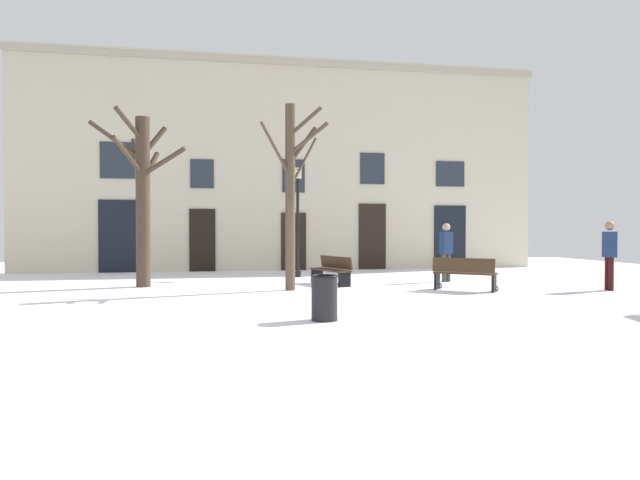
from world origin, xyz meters
name	(u,v)px	position (x,y,z in m)	size (l,w,h in m)	color
ground_plane	(334,299)	(0.00, 0.00, 0.00)	(33.14, 33.14, 0.00)	white
building_facade	(288,163)	(0.00, 9.27, 4.25)	(20.71, 0.60, 8.43)	beige
tree_left_of_center	(142,192)	(-4.75, 3.57, 2.66)	(2.77, 2.21, 4.91)	#423326
tree_center	(291,189)	(-0.74, 2.00, 2.69)	(1.83, 1.18, 4.92)	#4C3D2D
streetlamp	(298,209)	(-0.04, 5.94, 2.31)	(0.30, 0.30, 3.77)	black
litter_bin	(324,298)	(-0.75, -2.90, 0.41)	(0.49, 0.49, 0.80)	black
bench_far_corner	(332,270)	(0.59, 3.21, 0.43)	(1.01, 1.70, 0.84)	#3D2819
bench_near_lamp	(464,273)	(3.71, 1.03, 0.46)	(1.55, 1.35, 0.87)	#3D2819
person_near_bench	(609,252)	(7.53, 0.46, 1.03)	(0.29, 0.42, 1.83)	#350F0F
person_by_shop_door	(446,249)	(4.24, 3.47, 1.01)	(0.44, 0.35, 1.80)	#403D3A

